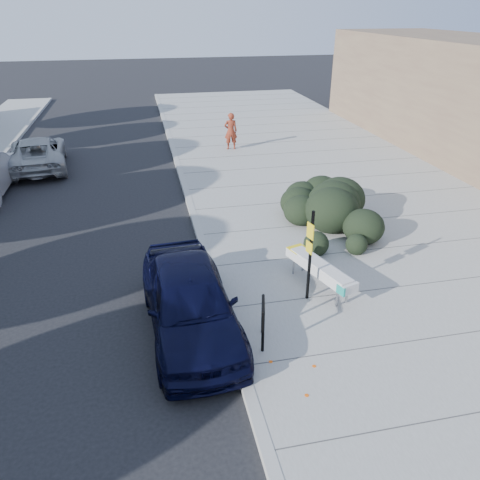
# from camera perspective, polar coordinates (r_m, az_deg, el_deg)

# --- Properties ---
(ground) EXTENTS (120.00, 120.00, 0.00)m
(ground) POSITION_cam_1_polar(r_m,az_deg,el_deg) (11.12, -2.07, -8.96)
(ground) COLOR black
(ground) RESTS_ON ground
(sidewalk_near) EXTENTS (11.20, 50.00, 0.15)m
(sidewalk_near) POSITION_cam_1_polar(r_m,az_deg,el_deg) (16.88, 13.86, 3.60)
(sidewalk_near) COLOR gray
(sidewalk_near) RESTS_ON ground
(curb_near) EXTENTS (0.22, 50.00, 0.17)m
(curb_near) POSITION_cam_1_polar(r_m,az_deg,el_deg) (15.38, -5.38, 2.02)
(curb_near) COLOR #9E9E99
(curb_near) RESTS_ON ground
(bench) EXTENTS (1.12, 2.33, 0.69)m
(bench) POSITION_cam_1_polar(r_m,az_deg,el_deg) (11.67, 9.70, -3.44)
(bench) COLOR gray
(bench) RESTS_ON sidewalk_near
(bike_rack) EXTENTS (0.21, 0.65, 0.98)m
(bike_rack) POSITION_cam_1_polar(r_m,az_deg,el_deg) (9.73, 2.82, -9.51)
(bike_rack) COLOR black
(bike_rack) RESTS_ON sidewalk_near
(sign_post) EXTENTS (0.11, 0.26, 2.29)m
(sign_post) POSITION_cam_1_polar(r_m,az_deg,el_deg) (10.82, 8.53, -1.25)
(sign_post) COLOR black
(sign_post) RESTS_ON sidewalk_near
(hedge) EXTENTS (2.81, 4.45, 1.55)m
(hedge) POSITION_cam_1_polar(r_m,az_deg,el_deg) (15.01, 10.40, 4.54)
(hedge) COLOR black
(hedge) RESTS_ON sidewalk_near
(sedan_navy) EXTENTS (2.10, 4.70, 1.57)m
(sedan_navy) POSITION_cam_1_polar(r_m,az_deg,el_deg) (10.21, -6.13, -7.38)
(sedan_navy) COLOR black
(sedan_navy) RESTS_ON ground
(suv_silver) EXTENTS (2.89, 5.21, 1.38)m
(suv_silver) POSITION_cam_1_polar(r_m,az_deg,el_deg) (22.62, -23.46, 9.71)
(suv_silver) COLOR #949799
(suv_silver) RESTS_ON ground
(pedestrian) EXTENTS (0.65, 0.43, 1.76)m
(pedestrian) POSITION_cam_1_polar(r_m,az_deg,el_deg) (23.22, -1.13, 13.13)
(pedestrian) COLOR maroon
(pedestrian) RESTS_ON sidewalk_near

